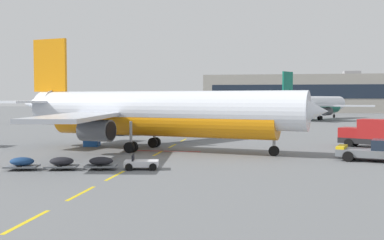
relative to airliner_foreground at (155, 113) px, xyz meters
The scene contains 10 objects.
ground 29.10m from the airliner_foreground, 37.52° to the left, with size 400.00×400.00×0.00m, color slate.
apron_paint_markings 13.12m from the airliner_foreground, 86.03° to the left, with size 8.00×91.97×0.01m.
airliner_foreground is the anchor object (origin of this frame).
pushback_tug 21.63m from the airliner_foreground, 12.83° to the right, with size 6.56×4.46×2.08m.
airliner_far_center 75.36m from the airliner_foreground, 71.98° to the left, with size 28.36×30.33×11.49m.
fuel_service_truck 24.16m from the airliner_foreground, 14.88° to the left, with size 7.31×5.39×3.14m.
ground_power_truck 22.52m from the airliner_foreground, 115.82° to the left, with size 3.87×7.35×3.14m.
baggage_train 13.89m from the airliner_foreground, 100.87° to the right, with size 11.66×3.77×1.14m.
uld_cargo_container 9.10m from the airliner_foreground, 160.94° to the left, with size 1.76×1.73×1.60m.
terminal_satellite 137.93m from the airliner_foreground, 77.05° to the left, with size 84.86×26.71×15.52m.
Camera 1 is at (28.47, -23.59, 5.54)m, focal length 42.51 mm.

